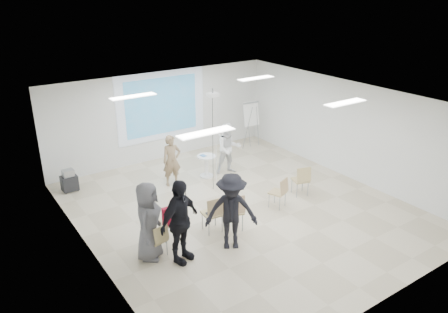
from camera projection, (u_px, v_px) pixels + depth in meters
floor at (241, 210)px, 11.82m from camera, size 8.00×9.00×0.10m
ceiling at (242, 98)px, 10.66m from camera, size 8.00×9.00×0.10m
wall_back at (161, 116)px, 14.72m from camera, size 8.00×0.10×3.00m
wall_left at (86, 198)px, 9.12m from camera, size 0.10×9.00×3.00m
wall_right at (348, 129)px, 13.37m from camera, size 0.10×9.00×3.00m
projection_halo at (162, 106)px, 14.54m from camera, size 3.20×0.01×2.30m
projection_image at (162, 106)px, 14.53m from camera, size 2.60×0.01×1.90m
pedestal_table at (206, 165)px, 13.59m from camera, size 0.67×0.67×0.72m
player_left at (172, 157)px, 12.88m from camera, size 0.69×0.51×1.76m
player_right at (229, 146)px, 13.68m from camera, size 1.04×0.92×1.83m
controller_left at (173, 145)px, 13.06m from camera, size 0.05×0.13×0.04m
controller_right at (219, 135)px, 13.66m from camera, size 0.07×0.13×0.04m
chair_far_left at (159, 238)px, 9.56m from camera, size 0.45×0.47×0.80m
chair_left_mid at (170, 221)px, 10.20m from camera, size 0.42×0.45×0.83m
chair_left_inner at (214, 212)px, 10.48m from camera, size 0.49×0.52×0.96m
chair_center at (234, 209)px, 10.55m from camera, size 0.59×0.61×0.98m
chair_right_inner at (280, 190)px, 11.67m from camera, size 0.53×0.55×0.86m
chair_right_far at (302, 178)px, 12.32m from camera, size 0.54×0.56×0.91m
red_jacket at (172, 215)px, 10.01m from camera, size 0.48×0.14×0.46m
laptop at (212, 212)px, 10.58m from camera, size 0.37×0.29×0.03m
audience_left at (179, 216)px, 9.21m from camera, size 1.47×1.18×2.21m
audience_mid at (231, 207)px, 9.72m from camera, size 1.53×1.31×2.08m
audience_outer at (148, 217)px, 9.36m from camera, size 1.14×1.17×2.02m
flipchart_easel at (251, 114)px, 15.72m from camera, size 0.74×0.56×1.71m
av_cart at (69, 181)px, 12.69m from camera, size 0.46×0.37×0.67m
ceiling_projector at (213, 100)px, 11.99m from camera, size 0.30×0.25×3.00m
fluor_panel_nw at (133, 96)px, 11.18m from camera, size 1.20×0.30×0.02m
fluor_panel_ne at (256, 78)px, 13.27m from camera, size 1.20×0.30×0.02m
fluor_panel_sw at (206, 132)px, 8.50m from camera, size 1.20×0.30×0.02m
fluor_panel_se at (345, 103)px, 10.59m from camera, size 1.20×0.30×0.02m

